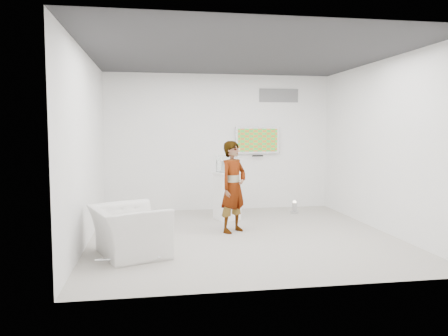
# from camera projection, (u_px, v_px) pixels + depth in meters

# --- Properties ---
(room) EXTENTS (5.01, 5.01, 3.00)m
(room) POSITION_uv_depth(u_px,v_px,m) (242.00, 147.00, 7.24)
(room) COLOR #A29E95
(room) RESTS_ON ground
(tv) EXTENTS (1.00, 0.08, 0.60)m
(tv) POSITION_uv_depth(u_px,v_px,m) (257.00, 140.00, 9.78)
(tv) COLOR silver
(tv) RESTS_ON room
(logo_decal) EXTENTS (0.90, 0.02, 0.30)m
(logo_decal) POSITION_uv_depth(u_px,v_px,m) (279.00, 96.00, 9.81)
(logo_decal) COLOR slate
(logo_decal) RESTS_ON room
(person) EXTENTS (0.69, 0.66, 1.59)m
(person) POSITION_uv_depth(u_px,v_px,m) (233.00, 187.00, 7.58)
(person) COLOR silver
(person) RESTS_ON room
(armchair) EXTENTS (1.26, 1.35, 0.70)m
(armchair) POSITION_uv_depth(u_px,v_px,m) (129.00, 231.00, 6.19)
(armchair) COLOR silver
(armchair) RESTS_ON room
(pedestal) EXTENTS (0.59, 0.59, 0.95)m
(pedestal) POSITION_uv_depth(u_px,v_px,m) (227.00, 196.00, 8.68)
(pedestal) COLOR white
(pedestal) RESTS_ON room
(floor_uplight) EXTENTS (0.19, 0.19, 0.27)m
(floor_uplight) POSITION_uv_depth(u_px,v_px,m) (294.00, 207.00, 9.30)
(floor_uplight) COLOR silver
(floor_uplight) RESTS_ON room
(vitrine) EXTENTS (0.42, 0.42, 0.33)m
(vitrine) POSITION_uv_depth(u_px,v_px,m) (227.00, 164.00, 8.62)
(vitrine) COLOR white
(vitrine) RESTS_ON pedestal
(console) EXTENTS (0.06, 0.16, 0.22)m
(console) POSITION_uv_depth(u_px,v_px,m) (227.00, 167.00, 8.63)
(console) COLOR white
(console) RESTS_ON pedestal
(wii_remote) EXTENTS (0.13, 0.09, 0.03)m
(wii_remote) POSITION_uv_depth(u_px,v_px,m) (236.00, 149.00, 7.81)
(wii_remote) COLOR white
(wii_remote) RESTS_ON person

